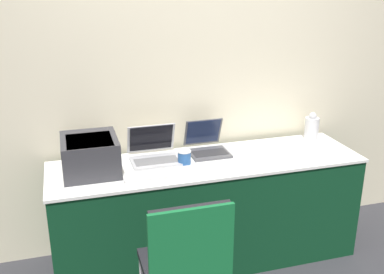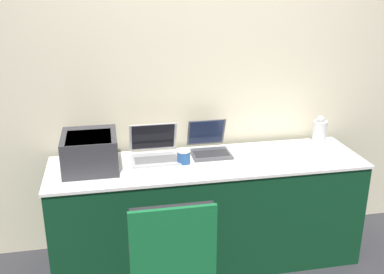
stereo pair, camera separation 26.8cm
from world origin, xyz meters
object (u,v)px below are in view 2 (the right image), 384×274
(coffee_cup, at_px, (184,157))
(laptop_right, at_px, (209,146))
(external_keyboard, at_px, (155,173))
(printer, at_px, (90,150))
(metal_pitcher, at_px, (320,131))
(laptop_left, at_px, (155,151))
(chair, at_px, (171,259))

(coffee_cup, bearing_deg, laptop_right, 37.48)
(laptop_right, xyz_separation_m, external_keyboard, (-0.44, -0.32, -0.04))
(printer, height_order, laptop_right, printer)
(laptop_right, bearing_deg, external_keyboard, -143.94)
(printer, distance_m, metal_pitcher, 1.76)
(external_keyboard, bearing_deg, metal_pitcher, 15.22)
(coffee_cup, relative_size, metal_pitcher, 0.45)
(laptop_right, xyz_separation_m, coffee_cup, (-0.22, -0.17, -0.00))
(laptop_left, relative_size, metal_pitcher, 1.58)
(printer, xyz_separation_m, external_keyboard, (0.42, -0.19, -0.12))
(external_keyboard, height_order, coffee_cup, coffee_cup)
(laptop_left, bearing_deg, chair, -92.07)
(laptop_left, height_order, chair, laptop_left)
(laptop_left, xyz_separation_m, coffee_cup, (0.18, -0.14, -0.00))
(laptop_right, height_order, metal_pitcher, laptop_right)
(laptop_left, relative_size, chair, 0.36)
(printer, distance_m, laptop_right, 0.87)
(printer, xyz_separation_m, metal_pitcher, (1.75, 0.17, -0.03))
(coffee_cup, bearing_deg, laptop_left, 143.75)
(laptop_left, bearing_deg, external_keyboard, -96.39)
(laptop_left, relative_size, external_keyboard, 0.74)
(laptop_right, distance_m, coffee_cup, 0.28)
(laptop_left, relative_size, laptop_right, 1.08)
(laptop_right, bearing_deg, metal_pitcher, 2.81)
(external_keyboard, relative_size, coffee_cup, 4.74)
(laptop_left, distance_m, external_keyboard, 0.29)
(metal_pitcher, bearing_deg, external_keyboard, -164.78)
(printer, height_order, coffee_cup, printer)
(laptop_right, xyz_separation_m, chair, (-0.44, -0.99, -0.25))
(printer, xyz_separation_m, laptop_left, (0.45, 0.09, -0.08))
(printer, xyz_separation_m, coffee_cup, (0.63, -0.05, -0.08))
(laptop_left, xyz_separation_m, metal_pitcher, (1.30, 0.08, 0.04))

